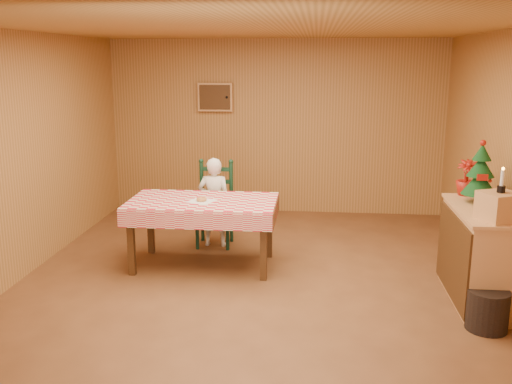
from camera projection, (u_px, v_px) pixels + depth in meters
ground at (254, 284)px, 5.98m from camera, size 6.00×6.00×0.00m
cabin_walls at (259, 105)px, 6.08m from camera, size 5.10×6.05×2.65m
dining_table at (203, 207)px, 6.38m from camera, size 1.66×0.96×0.77m
ladder_chair at (215, 206)px, 7.18m from camera, size 0.44×0.40×1.08m
seated_child at (214, 202)px, 7.11m from camera, size 0.41×0.27×1.12m
napkin at (202, 201)px, 6.31m from camera, size 0.34×0.34×0.00m
donut at (202, 199)px, 6.31m from camera, size 0.13×0.13×0.04m
shelf_unit at (480, 255)px, 5.48m from camera, size 0.54×1.24×0.93m
crate at (499, 206)px, 4.96m from camera, size 0.39×0.39×0.25m
christmas_tree at (480, 174)px, 5.55m from camera, size 0.34×0.34×0.62m
flower_arrangement at (466, 177)px, 5.87m from camera, size 0.26×0.26×0.37m
candle_set at (501, 185)px, 4.92m from camera, size 0.07×0.07×0.22m
storage_bin at (487, 310)px, 4.95m from camera, size 0.44×0.44×0.36m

